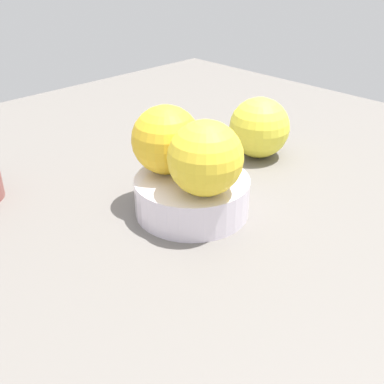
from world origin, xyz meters
TOP-DOWN VIEW (x-y plane):
  - ground_plane at (0.00, 0.00)cm, footprint 110.00×110.00cm
  - fruit_bowl at (0.00, 0.00)cm, footprint 13.29×13.29cm
  - orange_in_bowl_0 at (3.48, 0.71)cm, footprint 7.95×7.95cm
  - orange_in_bowl_1 at (-3.23, 1.23)cm, footprint 8.08×8.08cm
  - orange_loose_0 at (4.63, -18.11)cm, footprint 8.67×8.67cm

SIDE VIEW (x-z plane):
  - ground_plane at x=0.00cm, z-range -2.00..0.00cm
  - fruit_bowl at x=0.00cm, z-range -0.11..4.17cm
  - orange_loose_0 at x=4.63cm, z-range 0.00..8.67cm
  - orange_in_bowl_0 at x=3.48cm, z-range 4.28..12.23cm
  - orange_in_bowl_1 at x=-3.23cm, z-range 4.28..12.36cm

